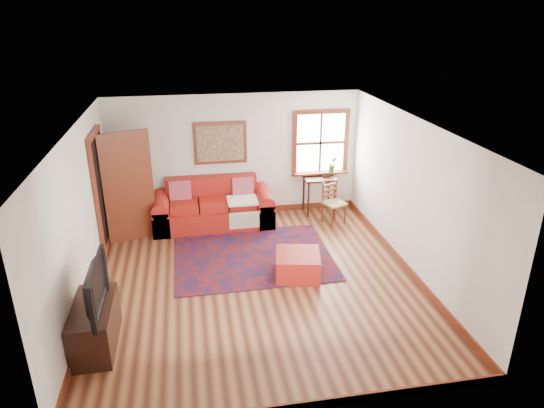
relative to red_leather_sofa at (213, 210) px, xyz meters
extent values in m
plane|color=#482213|center=(0.52, -2.30, -0.30)|extent=(5.50, 5.50, 0.00)
cube|color=silver|center=(0.52, 0.45, 0.95)|extent=(5.00, 0.04, 2.50)
cube|color=silver|center=(0.52, -5.05, 0.95)|extent=(5.00, 0.04, 2.50)
cube|color=silver|center=(-1.98, -2.30, 0.95)|extent=(0.04, 5.50, 2.50)
cube|color=silver|center=(3.02, -2.30, 0.95)|extent=(0.04, 5.50, 2.50)
cube|color=white|center=(0.52, -2.30, 2.20)|extent=(5.00, 5.50, 0.04)
cube|color=maroon|center=(0.52, 0.44, -0.24)|extent=(5.00, 0.03, 0.12)
cube|color=maroon|center=(-1.97, -2.30, -0.24)|extent=(0.03, 5.50, 0.12)
cube|color=maroon|center=(3.00, -2.30, -0.24)|extent=(0.03, 5.50, 0.12)
cube|color=white|center=(2.27, 0.44, 1.15)|extent=(1.00, 0.02, 1.20)
cube|color=maroon|center=(2.27, 0.42, 1.79)|extent=(1.18, 0.06, 0.09)
cube|color=maroon|center=(2.27, 0.42, 0.50)|extent=(1.18, 0.06, 0.09)
cube|color=maroon|center=(1.72, 0.42, 1.15)|extent=(0.09, 0.06, 1.20)
cube|color=maroon|center=(2.81, 0.42, 1.15)|extent=(0.09, 0.06, 1.20)
cube|color=maroon|center=(2.27, 0.42, 1.15)|extent=(1.00, 0.04, 0.05)
cube|color=maroon|center=(2.27, 0.35, 0.53)|extent=(1.15, 0.20, 0.04)
imported|color=#3A6523|center=(2.52, 0.33, 0.71)|extent=(0.18, 0.15, 0.33)
cube|color=black|center=(-1.97, -0.70, 0.72)|extent=(0.02, 0.90, 2.05)
cube|color=maroon|center=(-1.94, -1.19, 0.72)|extent=(0.06, 0.09, 2.05)
cube|color=maroon|center=(-1.94, -0.20, 0.72)|extent=(0.06, 0.09, 2.05)
cube|color=maroon|center=(-1.94, -0.70, 1.79)|extent=(0.06, 1.08, 0.09)
cube|color=maroon|center=(-1.52, -0.40, 0.72)|extent=(0.86, 0.35, 2.05)
cube|color=silver|center=(-1.52, -0.40, 0.83)|extent=(0.56, 0.22, 1.33)
cube|color=maroon|center=(0.22, 0.43, 1.25)|extent=(1.05, 0.04, 0.85)
cube|color=tan|center=(0.22, 0.40, 1.25)|extent=(0.92, 0.03, 0.72)
cube|color=#5D110D|center=(0.57, -1.51, -0.29)|extent=(2.70, 2.16, 0.02)
cube|color=#A21C14|center=(0.00, -0.06, -0.10)|extent=(2.33, 0.96, 0.40)
cube|color=#A21C14|center=(0.00, 0.29, 0.36)|extent=(1.81, 0.26, 0.51)
cube|color=#A21C14|center=(-1.01, -0.06, -0.05)|extent=(0.32, 0.96, 0.51)
cube|color=#A21C14|center=(1.00, -0.06, -0.05)|extent=(0.32, 0.96, 0.51)
cube|color=#CC5E1C|center=(-0.62, 0.12, 0.39)|extent=(0.42, 0.21, 0.44)
cube|color=#CC5E1C|center=(0.61, 0.12, 0.39)|extent=(0.42, 0.21, 0.44)
cube|color=silver|center=(0.55, -0.24, 0.26)|extent=(0.59, 0.53, 0.04)
cube|color=#A21C14|center=(1.20, -2.27, -0.10)|extent=(0.82, 0.82, 0.40)
cube|color=black|center=(2.22, 0.21, 0.46)|extent=(0.65, 0.49, 0.04)
cylinder|color=black|center=(1.94, 0.01, 0.07)|extent=(0.04, 0.04, 0.74)
cylinder|color=black|center=(2.49, 0.01, 0.07)|extent=(0.04, 0.04, 0.74)
cylinder|color=black|center=(1.94, 0.42, 0.07)|extent=(0.04, 0.04, 0.74)
cylinder|color=black|center=(2.49, 0.42, 0.07)|extent=(0.04, 0.04, 0.74)
cube|color=tan|center=(2.37, -0.36, 0.12)|extent=(0.50, 0.49, 0.04)
cylinder|color=maroon|center=(2.28, -0.57, -0.10)|extent=(0.04, 0.04, 0.40)
cylinder|color=maroon|center=(2.58, -0.45, -0.10)|extent=(0.04, 0.04, 0.40)
cylinder|color=maroon|center=(2.16, -0.28, 0.12)|extent=(0.04, 0.04, 0.84)
cylinder|color=maroon|center=(2.47, -0.16, 0.12)|extent=(0.04, 0.04, 0.84)
cube|color=maroon|center=(2.31, -0.22, 0.35)|extent=(0.32, 0.15, 0.25)
cube|color=black|center=(-1.73, -3.50, 0.00)|extent=(0.49, 1.08, 0.59)
imported|color=black|center=(-1.71, -3.59, 0.60)|extent=(0.14, 1.08, 0.62)
cylinder|color=silver|center=(-1.68, -3.12, 0.38)|extent=(0.12, 0.12, 0.18)
cylinder|color=#FFA53F|center=(-1.68, -3.12, 0.35)|extent=(0.07, 0.07, 0.12)
camera|label=1|loc=(-0.42, -8.91, 3.75)|focal=32.00mm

